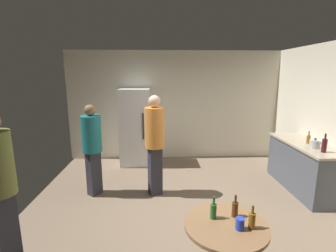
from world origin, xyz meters
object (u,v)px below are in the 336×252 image
at_px(wine_bottle_on_counter, 324,145).
at_px(kettle, 315,144).
at_px(foreground_table, 225,234).
at_px(beer_bottle_green, 213,210).
at_px(refrigerator, 135,127).
at_px(beer_bottle_on_counter, 308,139).
at_px(plastic_cup_blue, 240,224).
at_px(beer_bottle_amber, 252,220).
at_px(person_in_orange_shirt, 155,138).
at_px(beer_bottle_brown, 235,209).
at_px(person_in_teal_shirt, 92,143).

bearing_deg(wine_bottle_on_counter, kettle, 89.58).
bearing_deg(foreground_table, beer_bottle_green, 135.52).
height_order(refrigerator, foreground_table, refrigerator).
distance_m(refrigerator, beer_bottle_green, 3.71).
relative_size(beer_bottle_on_counter, plastic_cup_blue, 2.09).
relative_size(beer_bottle_amber, plastic_cup_blue, 2.09).
xyz_separation_m(wine_bottle_on_counter, plastic_cup_blue, (-1.92, -1.68, -0.23)).
relative_size(plastic_cup_blue, person_in_orange_shirt, 0.06).
height_order(refrigerator, person_in_orange_shirt, refrigerator).
bearing_deg(plastic_cup_blue, wine_bottle_on_counter, 41.20).
height_order(foreground_table, person_in_orange_shirt, person_in_orange_shirt).
relative_size(beer_bottle_green, plastic_cup_blue, 2.09).
relative_size(beer_bottle_on_counter, beer_bottle_amber, 1.00).
distance_m(wine_bottle_on_counter, plastic_cup_blue, 2.57).
xyz_separation_m(beer_bottle_on_counter, plastic_cup_blue, (-1.98, -2.19, -0.19)).
distance_m(beer_bottle_on_counter, foreground_table, 2.98).
height_order(beer_bottle_on_counter, plastic_cup_blue, beer_bottle_on_counter).
height_order(beer_bottle_amber, plastic_cup_blue, beer_bottle_amber).
bearing_deg(beer_bottle_on_counter, plastic_cup_blue, -132.13).
xyz_separation_m(beer_bottle_on_counter, beer_bottle_amber, (-1.86, -2.17, -0.17)).
bearing_deg(wine_bottle_on_counter, beer_bottle_green, -144.85).
bearing_deg(beer_bottle_brown, foreground_table, -134.05).
bearing_deg(beer_bottle_amber, kettle, 46.43).
relative_size(wine_bottle_on_counter, beer_bottle_amber, 1.35).
bearing_deg(person_in_orange_shirt, person_in_teal_shirt, -113.97).
distance_m(foreground_table, person_in_teal_shirt, 2.78).
distance_m(beer_bottle_brown, plastic_cup_blue, 0.21).
bearing_deg(beer_bottle_brown, wine_bottle_on_counter, 37.73).
distance_m(kettle, wine_bottle_on_counter, 0.24).
xyz_separation_m(foreground_table, beer_bottle_amber, (0.22, -0.07, 0.19)).
bearing_deg(person_in_orange_shirt, beer_bottle_green, -4.95).
height_order(beer_bottle_amber, beer_bottle_green, same).
bearing_deg(wine_bottle_on_counter, person_in_orange_shirt, 170.45).
xyz_separation_m(kettle, foreground_table, (-2.03, -1.83, -0.34)).
distance_m(kettle, plastic_cup_blue, 2.72).
relative_size(plastic_cup_blue, person_in_teal_shirt, 0.07).
bearing_deg(beer_bottle_brown, person_in_teal_shirt, 134.11).
relative_size(wine_bottle_on_counter, person_in_orange_shirt, 0.17).
xyz_separation_m(foreground_table, person_in_orange_shirt, (-0.70, 2.06, 0.42)).
distance_m(foreground_table, beer_bottle_green, 0.24).
xyz_separation_m(beer_bottle_amber, beer_bottle_brown, (-0.10, 0.20, 0.00)).
distance_m(beer_bottle_green, person_in_orange_shirt, 2.06).
xyz_separation_m(kettle, beer_bottle_amber, (-1.81, -1.90, -0.15)).
relative_size(wine_bottle_on_counter, person_in_teal_shirt, 0.19).
distance_m(beer_bottle_on_counter, plastic_cup_blue, 2.95).
height_order(beer_bottle_brown, person_in_orange_shirt, person_in_orange_shirt).
distance_m(beer_bottle_amber, person_in_orange_shirt, 2.33).
bearing_deg(beer_bottle_green, wine_bottle_on_counter, 35.15).
bearing_deg(kettle, beer_bottle_green, -140.93).
distance_m(wine_bottle_on_counter, beer_bottle_green, 2.61).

